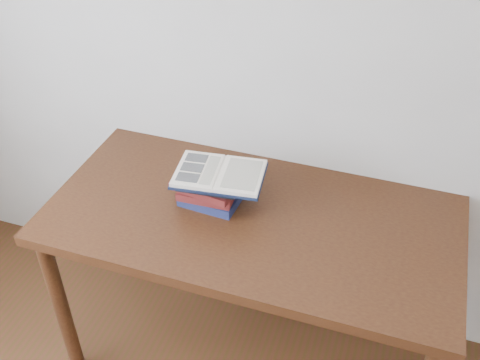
% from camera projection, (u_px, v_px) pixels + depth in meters
% --- Properties ---
extents(desk, '(1.51, 0.76, 0.81)m').
position_uv_depth(desk, '(251.00, 234.00, 2.11)').
color(desk, '#432710').
rests_on(desk, ground).
extents(book_stack, '(0.26, 0.20, 0.13)m').
position_uv_depth(book_stack, '(209.00, 188.00, 2.08)').
color(book_stack, '#1A254F').
rests_on(book_stack, desk).
extents(open_book, '(0.35, 0.26, 0.03)m').
position_uv_depth(open_book, '(220.00, 174.00, 2.02)').
color(open_book, black).
rests_on(open_book, book_stack).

